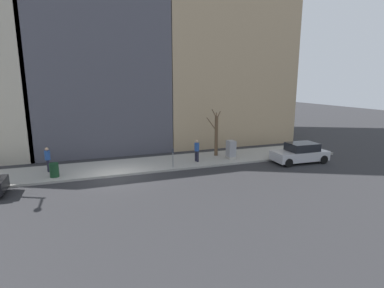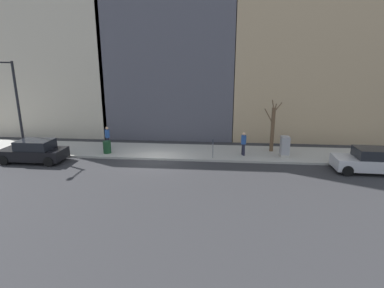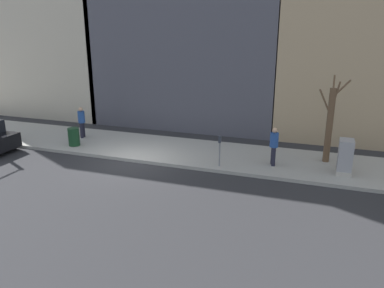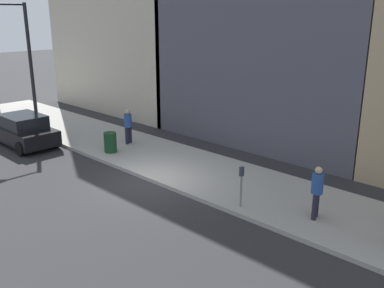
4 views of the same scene
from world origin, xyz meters
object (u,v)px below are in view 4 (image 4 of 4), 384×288
at_px(parked_car_black, 23,130).
at_px(pedestrian_midblock, 128,124).
at_px(streetlamp, 25,57).
at_px(trash_bin, 110,142).
at_px(parking_meter, 241,182).
at_px(pedestrian_near_meter, 317,190).

distance_m(parked_car_black, pedestrian_midblock, 5.15).
xyz_separation_m(parked_car_black, streetlamp, (1.39, 1.84, 3.28)).
bearing_deg(trash_bin, parking_meter, -93.34).
bearing_deg(pedestrian_near_meter, parked_car_black, 82.91).
distance_m(streetlamp, pedestrian_near_meter, 16.30).
xyz_separation_m(streetlamp, pedestrian_midblock, (2.01, -5.69, -2.93)).
relative_size(pedestrian_near_meter, pedestrian_midblock, 1.00).
bearing_deg(streetlamp, pedestrian_near_meter, -86.17).
relative_size(streetlamp, pedestrian_near_meter, 3.92).
relative_size(streetlamp, pedestrian_midblock, 3.92).
distance_m(parked_car_black, trash_bin, 4.76).
distance_m(parking_meter, trash_bin, 7.72).
relative_size(parking_meter, pedestrian_near_meter, 0.81).
bearing_deg(streetlamp, trash_bin, -84.28).
relative_size(parking_meter, trash_bin, 1.50).
height_order(streetlamp, trash_bin, streetlamp).
height_order(streetlamp, pedestrian_midblock, streetlamp).
xyz_separation_m(streetlamp, pedestrian_near_meter, (1.07, -16.00, -2.93)).
bearing_deg(trash_bin, pedestrian_near_meter, -87.35).
relative_size(trash_bin, pedestrian_near_meter, 0.54).
xyz_separation_m(parked_car_black, pedestrian_midblock, (3.40, -3.85, 0.35)).
height_order(parked_car_black, trash_bin, parked_car_black).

